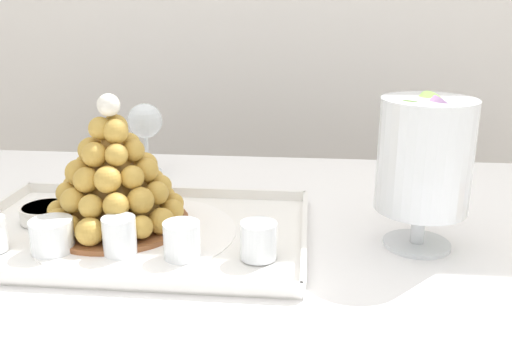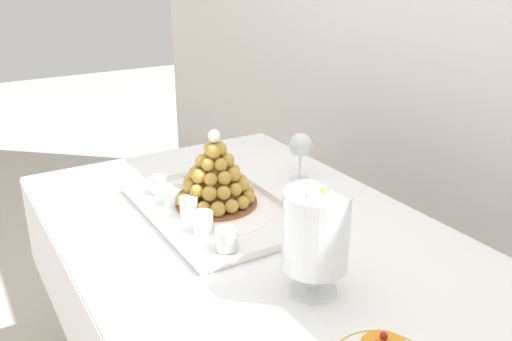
{
  "view_description": "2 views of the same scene",
  "coord_description": "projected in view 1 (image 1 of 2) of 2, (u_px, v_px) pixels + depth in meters",
  "views": [
    {
      "loc": [
        0.1,
        -0.81,
        1.12
      ],
      "look_at": [
        0.02,
        -0.0,
        0.87
      ],
      "focal_mm": 38.6,
      "sensor_mm": 36.0,
      "label": 1
    },
    {
      "loc": [
        1.04,
        -0.63,
        1.42
      ],
      "look_at": [
        -0.07,
        0.04,
        0.91
      ],
      "focal_mm": 38.37,
      "sensor_mm": 36.0,
      "label": 2
    }
  ],
  "objects": [
    {
      "name": "buffet_table",
      "position": [
        243.0,
        285.0,
        0.92
      ],
      "size": [
        1.42,
        0.9,
        0.77
      ],
      "color": "brown",
      "rests_on": "ground_plane"
    },
    {
      "name": "serving_tray",
      "position": [
        137.0,
        233.0,
        0.87
      ],
      "size": [
        0.54,
        0.35,
        0.02
      ],
      "color": "white",
      "rests_on": "buffet_table"
    },
    {
      "name": "croquembouche",
      "position": [
        114.0,
        179.0,
        0.87
      ],
      "size": [
        0.23,
        0.23,
        0.22
      ],
      "color": "brown",
      "rests_on": "serving_tray"
    },
    {
      "name": "dessert_cup_mid_left",
      "position": [
        52.0,
        236.0,
        0.8
      ],
      "size": [
        0.06,
        0.06,
        0.05
      ],
      "color": "silver",
      "rests_on": "serving_tray"
    },
    {
      "name": "dessert_cup_centre",
      "position": [
        120.0,
        237.0,
        0.79
      ],
      "size": [
        0.05,
        0.05,
        0.06
      ],
      "color": "silver",
      "rests_on": "serving_tray"
    },
    {
      "name": "dessert_cup_mid_right",
      "position": [
        182.0,
        241.0,
        0.78
      ],
      "size": [
        0.05,
        0.05,
        0.05
      ],
      "color": "silver",
      "rests_on": "serving_tray"
    },
    {
      "name": "dessert_cup_right",
      "position": [
        259.0,
        242.0,
        0.77
      ],
      "size": [
        0.05,
        0.05,
        0.05
      ],
      "color": "silver",
      "rests_on": "serving_tray"
    },
    {
      "name": "creme_brulee_ramekin",
      "position": [
        46.0,
        213.0,
        0.91
      ],
      "size": [
        0.08,
        0.08,
        0.02
      ],
      "color": "white",
      "rests_on": "serving_tray"
    },
    {
      "name": "macaron_goblet",
      "position": [
        425.0,
        157.0,
        0.8
      ],
      "size": [
        0.14,
        0.14,
        0.24
      ],
      "color": "white",
      "rests_on": "buffet_table"
    },
    {
      "name": "wine_glass",
      "position": [
        145.0,
        123.0,
        1.16
      ],
      "size": [
        0.07,
        0.07,
        0.15
      ],
      "color": "silver",
      "rests_on": "buffet_table"
    }
  ]
}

